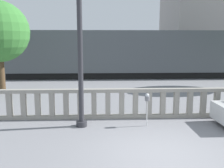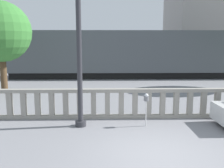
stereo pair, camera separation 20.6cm
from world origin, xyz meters
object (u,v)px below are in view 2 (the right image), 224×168
Objects in this scene: parking_meter at (146,100)px; train_near at (142,53)px; lamppost at (79,40)px; tree_left at (0,32)px.

train_near reaches higher than parking_meter.
lamppost is 13.28m from train_near.
lamppost is 1.08× the size of tree_left.
lamppost reaches higher than tree_left.
tree_left is at bearing 140.79° from parking_meter.
parking_meter is at bearing -97.45° from train_near.
lamppost is at bearing -49.68° from tree_left.
tree_left is (-5.24, 6.17, 0.48)m from lamppost.
parking_meter is at bearing -39.21° from tree_left.
parking_meter is 0.06× the size of train_near.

